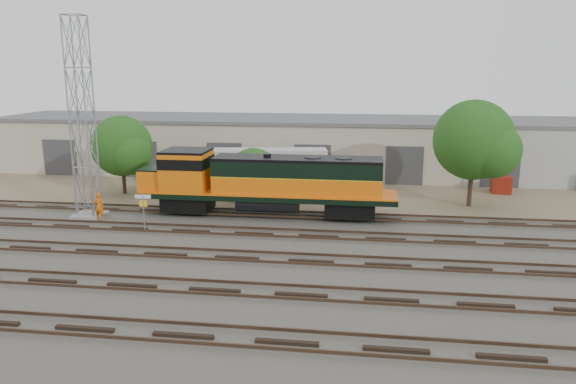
# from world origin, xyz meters

# --- Properties ---
(ground) EXTENTS (140.00, 140.00, 0.00)m
(ground) POSITION_xyz_m (0.00, 0.00, 0.00)
(ground) COLOR #47423A
(ground) RESTS_ON ground
(dirt_strip) EXTENTS (80.00, 16.00, 0.02)m
(dirt_strip) POSITION_xyz_m (0.00, 15.00, 0.01)
(dirt_strip) COLOR #726047
(dirt_strip) RESTS_ON ground
(tracks) EXTENTS (80.00, 20.40, 0.28)m
(tracks) POSITION_xyz_m (0.00, -3.00, 0.08)
(tracks) COLOR black
(tracks) RESTS_ON ground
(warehouse) EXTENTS (58.40, 10.40, 5.30)m
(warehouse) POSITION_xyz_m (0.04, 22.98, 2.65)
(warehouse) COLOR #BDB29E
(warehouse) RESTS_ON ground
(locomotive) EXTENTS (17.63, 3.09, 4.24)m
(locomotive) POSITION_xyz_m (-0.24, 6.00, 2.42)
(locomotive) COLOR black
(locomotive) RESTS_ON tracks
(signal_tower) EXTENTS (1.97, 1.97, 13.34)m
(signal_tower) POSITION_xyz_m (-12.11, 4.25, 6.51)
(signal_tower) COLOR gray
(signal_tower) RESTS_ON ground
(sign_post) EXTENTS (0.99, 0.14, 2.42)m
(sign_post) POSITION_xyz_m (-6.91, 1.23, 1.69)
(sign_post) COLOR gray
(sign_post) RESTS_ON ground
(worker) EXTENTS (0.74, 0.54, 1.89)m
(worker) POSITION_xyz_m (-10.95, 3.41, 0.94)
(worker) COLOR #D95F0C
(worker) RESTS_ON ground
(semi_trailer) EXTENTS (11.67, 4.21, 3.52)m
(semi_trailer) POSITION_xyz_m (-1.91, 13.64, 2.22)
(semi_trailer) COLOR silver
(semi_trailer) RESTS_ON ground
(dumpster_red) EXTENTS (1.58, 1.48, 1.40)m
(dumpster_red) POSITION_xyz_m (17.66, 15.76, 0.70)
(dumpster_red) COLOR maroon
(dumpster_red) RESTS_ON ground
(tree_west) EXTENTS (5.09, 4.85, 6.34)m
(tree_west) POSITION_xyz_m (-12.42, 11.07, 3.79)
(tree_west) COLOR #382619
(tree_west) RESTS_ON ground
(tree_mid) EXTENTS (4.43, 4.22, 4.22)m
(tree_mid) POSITION_xyz_m (-1.71, 10.94, 1.75)
(tree_mid) COLOR #382619
(tree_mid) RESTS_ON ground
(tree_east) EXTENTS (6.09, 5.80, 7.83)m
(tree_east) POSITION_xyz_m (14.65, 10.65, 4.78)
(tree_east) COLOR #382619
(tree_east) RESTS_ON ground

